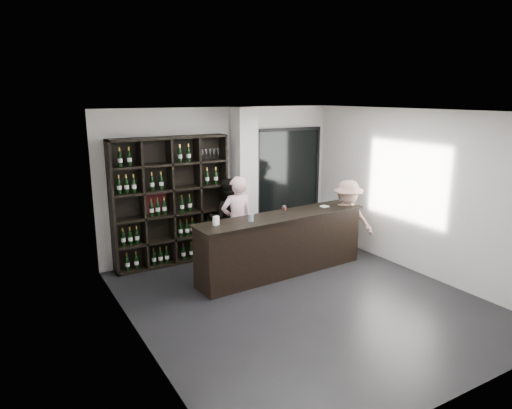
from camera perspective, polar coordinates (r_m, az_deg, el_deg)
floor at (r=7.33m, az=5.71°, el=-11.84°), size 5.00×5.50×0.01m
wine_shelf at (r=8.59m, az=-10.55°, el=0.35°), size 2.20×0.35×2.40m
structural_column at (r=9.06m, az=-1.45°, el=2.87°), size 0.40×0.40×2.90m
glass_panel at (r=9.87m, az=4.06°, el=3.44°), size 1.60×0.08×2.10m
tasting_counter at (r=8.15m, az=3.26°, el=-4.97°), size 3.28×0.68×1.08m
taster_pink at (r=8.43m, az=-2.37°, el=-2.14°), size 0.65×0.45×1.70m
taster_black at (r=8.94m, az=-3.74°, el=-1.67°), size 0.90×0.78×1.57m
customer at (r=8.89m, az=11.28°, el=-2.00°), size 1.16×0.93×1.57m
wine_glass at (r=7.93m, az=3.56°, el=-0.65°), size 0.10×0.10×0.21m
spit_cup at (r=7.56m, az=-0.63°, el=-1.65°), size 0.10×0.10×0.13m
napkin_stack at (r=8.64m, az=8.55°, el=-0.23°), size 0.13×0.13×0.02m
card_stand at (r=7.37m, az=-5.02°, el=-2.03°), size 0.11×0.08×0.15m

